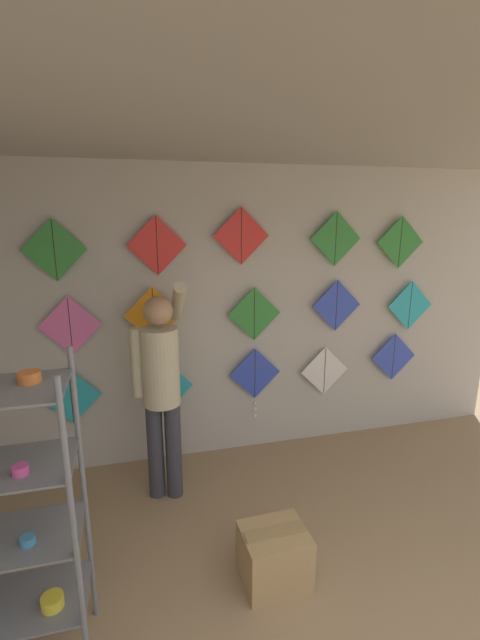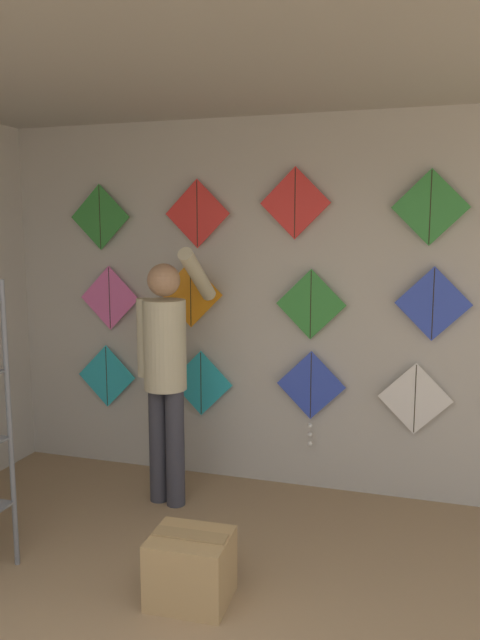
{
  "view_description": "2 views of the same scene",
  "coord_description": "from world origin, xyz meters",
  "px_view_note": "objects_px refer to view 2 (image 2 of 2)",
  "views": [
    {
      "loc": [
        -1.07,
        -0.68,
        2.37
      ],
      "look_at": [
        -0.16,
        2.9,
        1.44
      ],
      "focal_mm": 24.0,
      "sensor_mm": 36.0,
      "label": 1
    },
    {
      "loc": [
        0.9,
        -1.35,
        2.0
      ],
      "look_at": [
        -0.43,
        2.9,
        1.33
      ],
      "focal_mm": 35.0,
      "sensor_mm": 36.0,
      "label": 2
    }
  ],
  "objects_px": {
    "kite_3": "(415,399)",
    "kite_8": "(433,304)",
    "kite_1": "(201,383)",
    "kite_10": "(100,217)",
    "kite_12": "(295,203)",
    "kite_5": "(110,298)",
    "kite_13": "(430,207)",
    "shopkeeper": "(166,362)",
    "kite_0": "(107,376)",
    "kite_2": "(311,391)",
    "kite_11": "(197,214)",
    "kite_7": "(311,304)",
    "kite_6": "(191,294)",
    "cardboard_box": "(191,568)"
  },
  "relations": [
    {
      "from": "kite_3",
      "to": "kite_12",
      "type": "bearing_deg",
      "value": 180.0
    },
    {
      "from": "kite_0",
      "to": "kite_2",
      "type": "bearing_deg",
      "value": -0.04
    },
    {
      "from": "shopkeeper",
      "to": "kite_3",
      "type": "relative_size",
      "value": 3.56
    },
    {
      "from": "shopkeeper",
      "to": "cardboard_box",
      "type": "distance_m",
      "value": 1.52
    },
    {
      "from": "kite_2",
      "to": "kite_8",
      "type": "height_order",
      "value": "kite_8"
    },
    {
      "from": "kite_0",
      "to": "kite_1",
      "type": "height_order",
      "value": "kite_1"
    },
    {
      "from": "cardboard_box",
      "to": "kite_1",
      "type": "xyz_separation_m",
      "value": [
        -0.55,
        1.61,
        0.58
      ]
    },
    {
      "from": "kite_10",
      "to": "kite_11",
      "type": "xyz_separation_m",
      "value": [
        0.83,
        0.0,
        0.02
      ]
    },
    {
      "from": "kite_5",
      "to": "kite_10",
      "type": "xyz_separation_m",
      "value": [
        -0.06,
        0.0,
        0.65
      ]
    },
    {
      "from": "kite_7",
      "to": "kite_10",
      "type": "bearing_deg",
      "value": 180.0
    },
    {
      "from": "kite_3",
      "to": "kite_7",
      "type": "relative_size",
      "value": 1.0
    },
    {
      "from": "kite_7",
      "to": "kite_11",
      "type": "bearing_deg",
      "value": 180.0
    },
    {
      "from": "shopkeeper",
      "to": "kite_6",
      "type": "height_order",
      "value": "shopkeeper"
    },
    {
      "from": "kite_6",
      "to": "kite_12",
      "type": "distance_m",
      "value": 1.07
    },
    {
      "from": "kite_3",
      "to": "kite_8",
      "type": "relative_size",
      "value": 1.0
    },
    {
      "from": "kite_11",
      "to": "kite_12",
      "type": "distance_m",
      "value": 0.76
    },
    {
      "from": "kite_0",
      "to": "kite_6",
      "type": "relative_size",
      "value": 1.0
    },
    {
      "from": "kite_6",
      "to": "kite_12",
      "type": "height_order",
      "value": "kite_12"
    },
    {
      "from": "kite_6",
      "to": "kite_7",
      "type": "relative_size",
      "value": 1.0
    },
    {
      "from": "kite_1",
      "to": "kite_7",
      "type": "distance_m",
      "value": 1.09
    },
    {
      "from": "kite_7",
      "to": "kite_10",
      "type": "distance_m",
      "value": 1.84
    },
    {
      "from": "kite_2",
      "to": "kite_11",
      "type": "distance_m",
      "value": 1.59
    },
    {
      "from": "kite_0",
      "to": "kite_13",
      "type": "bearing_deg",
      "value": 0.0
    },
    {
      "from": "kite_0",
      "to": "kite_10",
      "type": "relative_size",
      "value": 1.0
    },
    {
      "from": "kite_10",
      "to": "kite_11",
      "type": "distance_m",
      "value": 0.83
    },
    {
      "from": "kite_1",
      "to": "kite_11",
      "type": "bearing_deg",
      "value": 180.0
    },
    {
      "from": "kite_1",
      "to": "kite_2",
      "type": "relative_size",
      "value": 0.72
    },
    {
      "from": "kite_8",
      "to": "cardboard_box",
      "type": "bearing_deg",
      "value": -126.25
    },
    {
      "from": "kite_0",
      "to": "kite_11",
      "type": "bearing_deg",
      "value": 0.0
    },
    {
      "from": "shopkeeper",
      "to": "kite_8",
      "type": "height_order",
      "value": "shopkeeper"
    },
    {
      "from": "kite_5",
      "to": "kite_13",
      "type": "bearing_deg",
      "value": 0.0
    },
    {
      "from": "shopkeeper",
      "to": "cardboard_box",
      "type": "height_order",
      "value": "shopkeeper"
    },
    {
      "from": "shopkeeper",
      "to": "kite_0",
      "type": "distance_m",
      "value": 0.97
    },
    {
      "from": "shopkeeper",
      "to": "kite_12",
      "type": "xyz_separation_m",
      "value": [
        0.81,
        0.52,
        1.12
      ]
    },
    {
      "from": "kite_0",
      "to": "kite_12",
      "type": "height_order",
      "value": "kite_12"
    },
    {
      "from": "kite_12",
      "to": "kite_13",
      "type": "xyz_separation_m",
      "value": [
        0.94,
        0.0,
        -0.04
      ]
    },
    {
      "from": "kite_0",
      "to": "kite_12",
      "type": "xyz_separation_m",
      "value": [
        1.58,
        0.0,
        1.4
      ]
    },
    {
      "from": "kite_5",
      "to": "kite_8",
      "type": "height_order",
      "value": "kite_8"
    },
    {
      "from": "kite_2",
      "to": "kite_11",
      "type": "xyz_separation_m",
      "value": [
        -0.9,
        0.0,
        1.32
      ]
    },
    {
      "from": "kite_5",
      "to": "kite_6",
      "type": "bearing_deg",
      "value": 0.0
    },
    {
      "from": "kite_1",
      "to": "kite_5",
      "type": "height_order",
      "value": "kite_5"
    },
    {
      "from": "kite_2",
      "to": "kite_10",
      "type": "relative_size",
      "value": 1.4
    },
    {
      "from": "shopkeeper",
      "to": "kite_7",
      "type": "xyz_separation_m",
      "value": [
        0.93,
        0.52,
        0.38
      ]
    },
    {
      "from": "kite_6",
      "to": "kite_1",
      "type": "bearing_deg",
      "value": 0.0
    },
    {
      "from": "kite_8",
      "to": "kite_12",
      "type": "xyz_separation_m",
      "value": [
        -0.99,
        0.0,
        0.7
      ]
    },
    {
      "from": "kite_12",
      "to": "kite_13",
      "type": "relative_size",
      "value": 1.0
    },
    {
      "from": "kite_3",
      "to": "kite_13",
      "type": "height_order",
      "value": "kite_13"
    },
    {
      "from": "cardboard_box",
      "to": "kite_0",
      "type": "distance_m",
      "value": 2.2
    },
    {
      "from": "kite_5",
      "to": "kite_13",
      "type": "distance_m",
      "value": 2.57
    },
    {
      "from": "kite_1",
      "to": "kite_10",
      "type": "relative_size",
      "value": 1.0
    }
  ]
}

